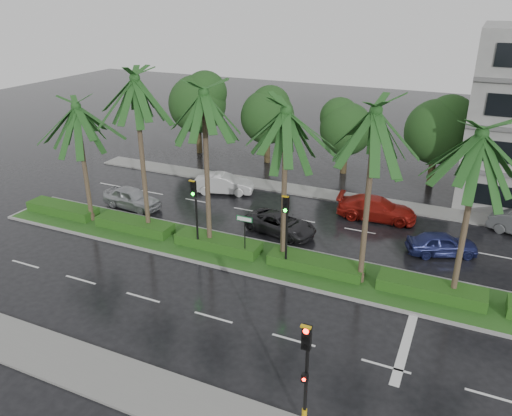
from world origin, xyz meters
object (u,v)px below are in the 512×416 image
at_px(car_silver, 132,198).
at_px(car_white, 224,184).
at_px(street_sign, 245,227).
at_px(signal_median_left, 195,204).
at_px(signal_near, 306,372).
at_px(car_red, 377,208).
at_px(car_blue, 442,244).
at_px(car_darkgrey, 281,224).

distance_m(car_silver, car_white, 6.89).
bearing_deg(car_silver, street_sign, -103.17).
distance_m(street_sign, car_white, 10.71).
bearing_deg(signal_median_left, street_sign, 3.47).
bearing_deg(signal_near, car_red, 94.59).
bearing_deg(signal_median_left, car_blue, 23.31).
height_order(car_silver, car_red, car_red).
height_order(signal_median_left, car_red, signal_median_left).
relative_size(signal_median_left, car_darkgrey, 0.94).
xyz_separation_m(car_darkgrey, car_blue, (9.50, 1.30, 0.03)).
bearing_deg(signal_near, street_sign, 125.34).
relative_size(street_sign, car_blue, 0.66).
bearing_deg(signal_near, car_white, 124.90).
distance_m(car_darkgrey, car_blue, 9.59).
height_order(car_silver, car_blue, car_silver).
height_order(car_white, car_red, car_red).
xyz_separation_m(signal_near, car_blue, (3.00, 15.29, -1.83)).
relative_size(signal_median_left, car_white, 0.98).
bearing_deg(signal_median_left, car_silver, 153.53).
xyz_separation_m(car_silver, car_blue, (20.50, 1.87, -0.07)).
bearing_deg(car_white, car_darkgrey, -142.47).
xyz_separation_m(signal_median_left, car_red, (8.50, 8.99, -2.24)).
xyz_separation_m(street_sign, car_silver, (-10.50, 3.55, -1.38)).
bearing_deg(car_blue, car_white, 54.68).
height_order(signal_median_left, car_darkgrey, signal_median_left).
xyz_separation_m(signal_median_left, car_silver, (-7.50, 3.73, -2.26)).
height_order(signal_near, car_red, signal_near).
bearing_deg(car_silver, signal_median_left, -110.95).
bearing_deg(street_sign, car_darkgrey, 83.07).
xyz_separation_m(car_silver, car_red, (16.00, 5.26, 0.01)).
xyz_separation_m(car_silver, car_white, (4.50, 5.21, -0.01)).
height_order(car_red, car_blue, car_red).
xyz_separation_m(street_sign, car_darkgrey, (0.50, 4.12, -1.48)).
bearing_deg(car_red, car_blue, -132.07).
bearing_deg(car_blue, street_sign, 94.95).
distance_m(signal_near, car_blue, 15.69).
relative_size(signal_median_left, street_sign, 1.68).
xyz_separation_m(signal_median_left, car_blue, (13.00, 5.60, -2.32)).
bearing_deg(signal_near, signal_median_left, 135.91).
height_order(signal_near, signal_median_left, signal_median_left).
height_order(signal_median_left, street_sign, signal_median_left).
height_order(car_white, car_blue, car_white).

